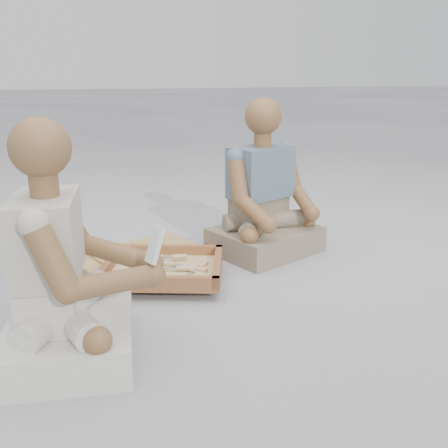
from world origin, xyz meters
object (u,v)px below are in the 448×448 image
object	(u,v)px
tool_tray	(163,269)
craftsman	(64,280)
companion	(264,203)
carved_panel	(140,257)

from	to	relation	value
tool_tray	craftsman	distance (m)	0.69
tool_tray	craftsman	world-z (taller)	craftsman
companion	carved_panel	bearing A→B (deg)	-27.19
tool_tray	companion	world-z (taller)	companion
craftsman	companion	world-z (taller)	companion
craftsman	companion	size ratio (longest dim) A/B	0.99
carved_panel	craftsman	size ratio (longest dim) A/B	0.78
carved_panel	companion	size ratio (longest dim) A/B	0.77
carved_panel	tool_tray	xyz separation A→B (m)	(0.06, -0.30, 0.04)
craftsman	companion	distance (m)	1.26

